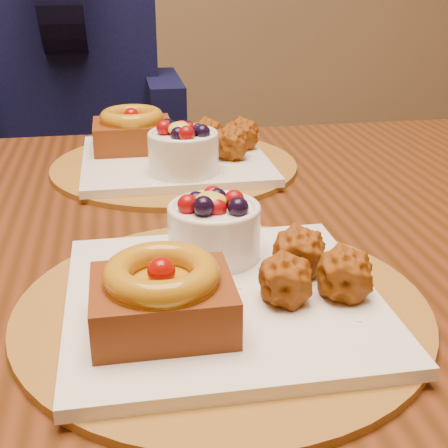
# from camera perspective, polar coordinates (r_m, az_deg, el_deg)

# --- Properties ---
(dining_table) EXTENTS (1.60, 0.90, 0.76)m
(dining_table) POSITION_cam_1_polar(r_m,az_deg,el_deg) (0.81, -2.80, -4.81)
(dining_table) COLOR #3D1F0B
(dining_table) RESTS_ON ground
(place_setting_near) EXTENTS (0.38, 0.38, 0.09)m
(place_setting_near) POSITION_cam_1_polar(r_m,az_deg,el_deg) (0.57, -0.56, -5.46)
(place_setting_near) COLOR brown
(place_setting_near) RESTS_ON dining_table
(place_setting_far) EXTENTS (0.38, 0.38, 0.09)m
(place_setting_far) POSITION_cam_1_polar(r_m,az_deg,el_deg) (0.97, -4.77, 6.68)
(place_setting_far) COLOR brown
(place_setting_far) RESTS_ON dining_table
(chair_far) EXTENTS (0.52, 0.52, 0.99)m
(chair_far) POSITION_cam_1_polar(r_m,az_deg,el_deg) (1.72, -15.15, 5.00)
(chair_far) COLOR black
(chair_far) RESTS_ON ground
(diner) EXTENTS (0.51, 0.49, 0.83)m
(diner) POSITION_cam_1_polar(r_m,az_deg,el_deg) (1.61, -14.03, 16.31)
(diner) COLOR black
(diner) RESTS_ON ground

